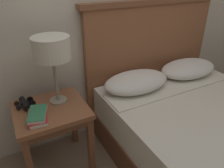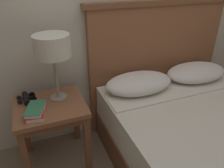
% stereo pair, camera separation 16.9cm
% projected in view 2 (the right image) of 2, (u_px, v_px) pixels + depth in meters
% --- Properties ---
extents(nightstand, '(0.51, 0.47, 0.57)m').
position_uv_depth(nightstand, '(51.00, 114.00, 1.67)').
color(nightstand, brown).
rests_on(nightstand, ground_plane).
extents(bed, '(1.44, 1.85, 1.23)m').
position_uv_depth(bed, '(209.00, 143.00, 1.64)').
color(bed, brown).
rests_on(bed, ground_plane).
extents(table_lamp, '(0.26, 0.26, 0.50)m').
position_uv_depth(table_lamp, '(52.00, 48.00, 1.51)').
color(table_lamp, gray).
rests_on(table_lamp, nightstand).
extents(book_on_nightstand, '(0.15, 0.22, 0.03)m').
position_uv_depth(book_on_nightstand, '(35.00, 112.00, 1.51)').
color(book_on_nightstand, silver).
rests_on(book_on_nightstand, nightstand).
extents(book_stacked_on_top, '(0.17, 0.22, 0.03)m').
position_uv_depth(book_stacked_on_top, '(35.00, 109.00, 1.50)').
color(book_stacked_on_top, silver).
rests_on(book_stacked_on_top, book_on_nightstand).
extents(binoculars_pair, '(0.14, 0.16, 0.05)m').
position_uv_depth(binoculars_pair, '(26.00, 98.00, 1.66)').
color(binoculars_pair, black).
rests_on(binoculars_pair, nightstand).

